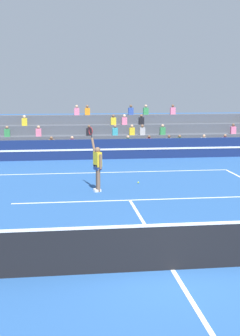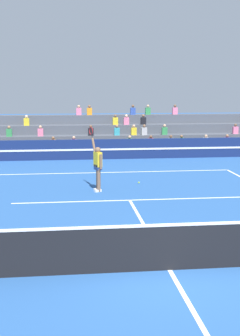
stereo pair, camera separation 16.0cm
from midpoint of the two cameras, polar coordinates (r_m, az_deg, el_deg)
name	(u,v)px [view 1 (the left image)]	position (r m, az deg, el deg)	size (l,w,h in m)	color
ground_plane	(173,270)	(10.57, 5.99, -12.25)	(120.00, 120.00, 0.00)	#285699
court_lines	(173,270)	(10.57, 5.99, -12.23)	(11.10, 23.90, 0.01)	white
tennis_net	(173,246)	(10.37, 6.04, -9.47)	(12.00, 0.10, 1.10)	#2D6B38
sponsor_banner_wall	(105,149)	(25.86, -2.08, 2.31)	(18.00, 0.26, 1.10)	navy
bleacher_stand	(100,138)	(28.96, -2.62, 3.69)	(20.97, 3.80, 2.83)	#4C515B
tennis_player	(97,166)	(17.84, -3.02, 0.27)	(0.47, 0.96, 2.48)	brown
tennis_ball	(138,182)	(19.46, 2.01, -1.77)	(0.07, 0.07, 0.07)	#C6DB33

